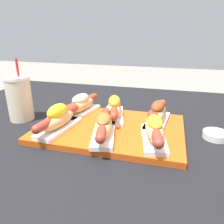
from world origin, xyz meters
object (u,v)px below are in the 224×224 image
(hot_dog_2, at_px, (154,129))
(hot_dog_3, at_px, (81,105))
(serving_tray, at_px, (110,128))
(hot_dog_5, at_px, (157,113))
(hot_dog_4, at_px, (114,108))
(drink_cup, at_px, (20,98))
(hot_dog_0, at_px, (58,119))
(sauce_bowl, at_px, (216,135))
(hot_dog_1, at_px, (104,126))

(hot_dog_2, distance_m, hot_dog_3, 0.31)
(serving_tray, distance_m, hot_dog_2, 0.16)
(hot_dog_5, bearing_deg, hot_dog_2, -89.71)
(serving_tray, distance_m, hot_dog_4, 0.09)
(hot_dog_4, distance_m, drink_cup, 0.34)
(hot_dog_0, xyz_separation_m, sauce_bowl, (0.46, 0.10, -0.04))
(hot_dog_0, bearing_deg, sauce_bowl, 12.69)
(hot_dog_3, height_order, drink_cup, drink_cup)
(serving_tray, relative_size, hot_dog_2, 2.16)
(hot_dog_3, bearing_deg, drink_cup, -162.87)
(sauce_bowl, bearing_deg, serving_tray, -173.57)
(hot_dog_1, relative_size, sauce_bowl, 2.80)
(hot_dog_2, height_order, hot_dog_4, hot_dog_4)
(drink_cup, bearing_deg, hot_dog_4, 10.14)
(hot_dog_2, bearing_deg, hot_dog_4, 137.53)
(hot_dog_4, xyz_separation_m, drink_cup, (-0.33, -0.06, 0.03))
(hot_dog_3, height_order, hot_dog_5, hot_dog_5)
(hot_dog_0, bearing_deg, hot_dog_4, 45.55)
(hot_dog_1, height_order, drink_cup, drink_cup)
(hot_dog_0, bearing_deg, hot_dog_1, -2.51)
(hot_dog_4, height_order, hot_dog_5, hot_dog_4)
(hot_dog_1, xyz_separation_m, hot_dog_3, (-0.13, 0.15, 0.00))
(hot_dog_5, bearing_deg, serving_tray, -157.17)
(serving_tray, bearing_deg, hot_dog_2, -23.61)
(hot_dog_4, bearing_deg, hot_dog_2, -42.47)
(hot_dog_5, bearing_deg, drink_cup, -174.57)
(serving_tray, distance_m, hot_dog_0, 0.17)
(hot_dog_4, bearing_deg, hot_dog_3, 178.26)
(hot_dog_1, xyz_separation_m, hot_dog_2, (0.14, 0.01, 0.00))
(hot_dog_1, distance_m, sauce_bowl, 0.34)
(hot_dog_4, relative_size, drink_cup, 0.96)
(hot_dog_1, xyz_separation_m, drink_cup, (-0.34, 0.09, 0.03))
(sauce_bowl, bearing_deg, drink_cup, -178.09)
(hot_dog_2, height_order, drink_cup, drink_cup)
(hot_dog_1, relative_size, hot_dog_4, 1.00)
(hot_dog_5, height_order, sauce_bowl, hot_dog_5)
(hot_dog_2, distance_m, hot_dog_4, 0.20)
(hot_dog_2, relative_size, sauce_bowl, 2.81)
(serving_tray, relative_size, hot_dog_5, 2.14)
(hot_dog_5, height_order, drink_cup, drink_cup)
(hot_dog_2, bearing_deg, hot_dog_5, 90.29)
(hot_dog_0, distance_m, sauce_bowl, 0.47)
(sauce_bowl, relative_size, drink_cup, 0.34)
(hot_dog_1, distance_m, drink_cup, 0.35)
(sauce_bowl, bearing_deg, hot_dog_5, 172.43)
(hot_dog_1, bearing_deg, hot_dog_4, 92.57)
(hot_dog_1, height_order, sauce_bowl, hot_dog_1)
(hot_dog_0, relative_size, hot_dog_1, 1.01)
(hot_dog_2, distance_m, hot_dog_5, 0.12)
(serving_tray, height_order, hot_dog_1, hot_dog_1)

